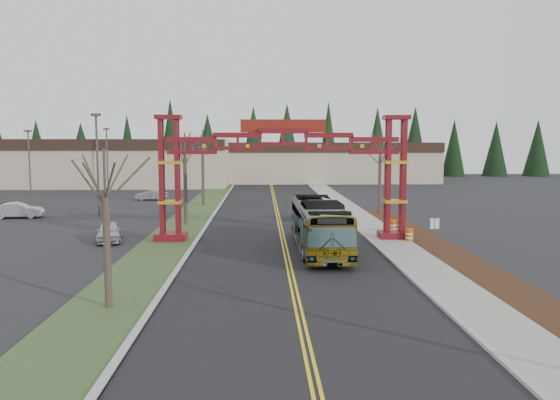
{
  "coord_description": "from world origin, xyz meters",
  "views": [
    {
      "loc": [
        -1.51,
        -20.52,
        6.99
      ],
      "look_at": [
        -0.41,
        12.49,
        3.5
      ],
      "focal_mm": 35.0,
      "sensor_mm": 36.0,
      "label": 1
    }
  ],
  "objects_px": {
    "parked_car_far_a": "(152,195)",
    "gateway_arch": "(283,157)",
    "retail_building_east": "(324,161)",
    "street_sign": "(435,229)",
    "parked_car_near_a": "(109,232)",
    "parked_car_near_b": "(18,210)",
    "retail_building_west": "(92,162)",
    "light_pole_near": "(97,157)",
    "light_pole_far": "(107,155)",
    "bare_tree_median_near": "(105,198)",
    "light_pole_mid": "(29,161)",
    "parked_car_mid_a": "(17,207)",
    "bare_tree_right_far": "(380,157)",
    "barrel_mid": "(393,227)",
    "bare_tree_median_mid": "(185,158)",
    "barrel_south": "(409,236)",
    "silver_sedan": "(303,213)",
    "transit_bus": "(319,226)",
    "bare_tree_median_far": "(203,149)",
    "barrel_north": "(400,227)"
  },
  "relations": [
    {
      "from": "transit_bus",
      "to": "bare_tree_median_far",
      "type": "distance_m",
      "value": 28.0
    },
    {
      "from": "parked_car_mid_a",
      "to": "bare_tree_median_mid",
      "type": "relative_size",
      "value": 0.56
    },
    {
      "from": "bare_tree_median_near",
      "to": "barrel_mid",
      "type": "height_order",
      "value": "bare_tree_median_near"
    },
    {
      "from": "parked_car_near_b",
      "to": "light_pole_far",
      "type": "distance_m",
      "value": 28.62
    },
    {
      "from": "parked_car_mid_a",
      "to": "bare_tree_right_far",
      "type": "relative_size",
      "value": 0.57
    },
    {
      "from": "retail_building_west",
      "to": "light_pole_near",
      "type": "relative_size",
      "value": 4.74
    },
    {
      "from": "retail_building_east",
      "to": "street_sign",
      "type": "distance_m",
      "value": 67.8
    },
    {
      "from": "bare_tree_median_mid",
      "to": "light_pole_near",
      "type": "xyz_separation_m",
      "value": [
        -9.09,
        6.0,
        -0.07
      ]
    },
    {
      "from": "silver_sedan",
      "to": "barrel_south",
      "type": "distance_m",
      "value": 13.07
    },
    {
      "from": "street_sign",
      "to": "light_pole_far",
      "type": "bearing_deg",
      "value": 125.15
    },
    {
      "from": "parked_car_near_a",
      "to": "parked_car_mid_a",
      "type": "xyz_separation_m",
      "value": [
        -13.33,
        15.7,
        -0.07
      ]
    },
    {
      "from": "bare_tree_median_far",
      "to": "barrel_mid",
      "type": "distance_m",
      "value": 25.89
    },
    {
      "from": "parked_car_mid_a",
      "to": "street_sign",
      "type": "relative_size",
      "value": 1.86
    },
    {
      "from": "parked_car_far_a",
      "to": "bare_tree_median_near",
      "type": "relative_size",
      "value": 0.57
    },
    {
      "from": "retail_building_east",
      "to": "parked_car_mid_a",
      "type": "relative_size",
      "value": 8.65
    },
    {
      "from": "transit_bus",
      "to": "light_pole_near",
      "type": "distance_m",
      "value": 26.5
    },
    {
      "from": "gateway_arch",
      "to": "bare_tree_right_far",
      "type": "relative_size",
      "value": 2.37
    },
    {
      "from": "bare_tree_median_near",
      "to": "parked_car_near_b",
      "type": "bearing_deg",
      "value": 119.74
    },
    {
      "from": "gateway_arch",
      "to": "barrel_mid",
      "type": "relative_size",
      "value": 17.42
    },
    {
      "from": "parked_car_near_a",
      "to": "parked_car_far_a",
      "type": "distance_m",
      "value": 28.18
    },
    {
      "from": "light_pole_near",
      "to": "bare_tree_median_far",
      "type": "bearing_deg",
      "value": 41.02
    },
    {
      "from": "parked_car_near_b",
      "to": "light_pole_mid",
      "type": "height_order",
      "value": "light_pole_mid"
    },
    {
      "from": "bare_tree_median_far",
      "to": "light_pole_far",
      "type": "relative_size",
      "value": 0.93
    },
    {
      "from": "retail_building_east",
      "to": "barrel_mid",
      "type": "relative_size",
      "value": 36.37
    },
    {
      "from": "parked_car_near_b",
      "to": "barrel_mid",
      "type": "relative_size",
      "value": 4.25
    },
    {
      "from": "parked_car_near_b",
      "to": "bare_tree_median_near",
      "type": "height_order",
      "value": "bare_tree_median_near"
    },
    {
      "from": "bare_tree_median_near",
      "to": "bare_tree_median_mid",
      "type": "bearing_deg",
      "value": 90.0
    },
    {
      "from": "parked_car_far_a",
      "to": "gateway_arch",
      "type": "bearing_deg",
      "value": 30.83
    },
    {
      "from": "parked_car_mid_a",
      "to": "barrel_south",
      "type": "distance_m",
      "value": 38.36
    },
    {
      "from": "bare_tree_median_mid",
      "to": "bare_tree_right_far",
      "type": "relative_size",
      "value": 1.02
    },
    {
      "from": "parked_car_near_a",
      "to": "barrel_north",
      "type": "distance_m",
      "value": 21.62
    },
    {
      "from": "transit_bus",
      "to": "parked_car_mid_a",
      "type": "xyz_separation_m",
      "value": [
        -27.85,
        19.7,
        -1.02
      ]
    },
    {
      "from": "parked_car_near_a",
      "to": "barrel_mid",
      "type": "bearing_deg",
      "value": -5.65
    },
    {
      "from": "retail_building_east",
      "to": "barrel_mid",
      "type": "height_order",
      "value": "retail_building_east"
    },
    {
      "from": "bare_tree_median_near",
      "to": "bare_tree_median_mid",
      "type": "distance_m",
      "value": 23.61
    },
    {
      "from": "retail_building_west",
      "to": "barrel_south",
      "type": "bearing_deg",
      "value": -54.82
    },
    {
      "from": "parked_car_near_a",
      "to": "parked_car_near_b",
      "type": "relative_size",
      "value": 0.93
    },
    {
      "from": "light_pole_near",
      "to": "barrel_north",
      "type": "bearing_deg",
      "value": -23.02
    },
    {
      "from": "light_pole_near",
      "to": "light_pole_far",
      "type": "height_order",
      "value": "light_pole_near"
    },
    {
      "from": "bare_tree_median_mid",
      "to": "street_sign",
      "type": "bearing_deg",
      "value": -38.49
    },
    {
      "from": "retail_building_west",
      "to": "silver_sedan",
      "type": "bearing_deg",
      "value": -53.64
    },
    {
      "from": "bare_tree_median_near",
      "to": "light_pole_far",
      "type": "distance_m",
      "value": 58.74
    },
    {
      "from": "gateway_arch",
      "to": "bare_tree_median_far",
      "type": "height_order",
      "value": "gateway_arch"
    },
    {
      "from": "parked_car_near_b",
      "to": "light_pole_mid",
      "type": "bearing_deg",
      "value": 8.25
    },
    {
      "from": "barrel_south",
      "to": "bare_tree_median_mid",
      "type": "bearing_deg",
      "value": 152.24
    },
    {
      "from": "parked_car_far_a",
      "to": "barrel_south",
      "type": "relative_size",
      "value": 3.91
    },
    {
      "from": "gateway_arch",
      "to": "light_pole_near",
      "type": "distance_m",
      "value": 21.94
    },
    {
      "from": "silver_sedan",
      "to": "parked_car_near_b",
      "type": "distance_m",
      "value": 26.51
    },
    {
      "from": "retail_building_east",
      "to": "silver_sedan",
      "type": "bearing_deg",
      "value": -98.55
    },
    {
      "from": "street_sign",
      "to": "silver_sedan",
      "type": "bearing_deg",
      "value": 113.16
    }
  ]
}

